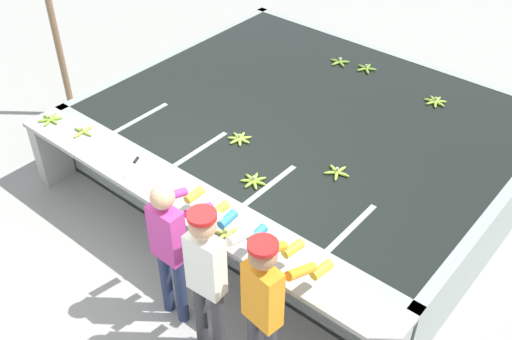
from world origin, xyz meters
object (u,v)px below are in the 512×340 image
at_px(worker_2, 265,301).
at_px(banana_bunch_floating_5, 240,139).
at_px(banana_bunch_floating_3, 337,172).
at_px(banana_bunch_ledge_0, 227,234).
at_px(worker_1, 209,271).
at_px(banana_bunch_floating_2, 254,181).
at_px(banana_bunch_floating_4, 435,101).
at_px(banana_bunch_ledge_1, 50,119).
at_px(knife_0, 133,164).
at_px(banana_bunch_floating_0, 339,62).
at_px(banana_bunch_ledge_2, 83,132).
at_px(worker_0, 171,241).
at_px(banana_bunch_floating_1, 366,68).
at_px(support_post_left, 50,10).

distance_m(worker_2, banana_bunch_floating_5, 2.40).
bearing_deg(banana_bunch_floating_3, banana_bunch_ledge_0, -100.24).
height_order(worker_1, banana_bunch_floating_2, worker_1).
distance_m(banana_bunch_floating_4, banana_bunch_ledge_1, 4.60).
relative_size(banana_bunch_ledge_0, knife_0, 0.86).
bearing_deg(banana_bunch_floating_0, banana_bunch_ledge_2, -111.46).
relative_size(worker_2, banana_bunch_floating_5, 5.97).
bearing_deg(banana_bunch_floating_5, banana_bunch_ledge_1, -150.00).
xyz_separation_m(worker_0, banana_bunch_floating_3, (0.54, 1.83, -0.04)).
height_order(worker_1, banana_bunch_floating_4, worker_1).
relative_size(banana_bunch_floating_4, knife_0, 0.85).
height_order(banana_bunch_floating_2, banana_bunch_floating_4, same).
xyz_separation_m(banana_bunch_floating_1, support_post_left, (-3.37, -2.42, 0.69)).
distance_m(banana_bunch_floating_1, banana_bunch_ledge_1, 4.06).
height_order(worker_0, banana_bunch_ledge_0, worker_0).
height_order(worker_1, support_post_left, support_post_left).
relative_size(worker_2, banana_bunch_floating_1, 6.09).
bearing_deg(banana_bunch_floating_4, banana_bunch_floating_5, -121.55).
xyz_separation_m(banana_bunch_ledge_0, banana_bunch_ledge_1, (-2.86, 0.10, 0.00)).
bearing_deg(banana_bunch_floating_5, banana_bunch_floating_3, 9.35).
relative_size(banana_bunch_floating_5, banana_bunch_ledge_2, 0.99).
xyz_separation_m(worker_2, banana_bunch_floating_2, (-1.13, 1.19, -0.11)).
relative_size(banana_bunch_floating_2, banana_bunch_ledge_2, 1.00).
height_order(worker_1, banana_bunch_floating_3, worker_1).
bearing_deg(banana_bunch_ledge_1, banana_bunch_floating_1, 57.78).
bearing_deg(banana_bunch_ledge_0, banana_bunch_floating_5, 126.72).
bearing_deg(knife_0, worker_1, -20.98).
distance_m(banana_bunch_floating_1, banana_bunch_ledge_2, 3.73).
distance_m(banana_bunch_floating_3, banana_bunch_ledge_0, 1.44).
bearing_deg(worker_2, support_post_left, 162.40).
distance_m(banana_bunch_floating_1, banana_bunch_ledge_0, 3.60).
bearing_deg(knife_0, banana_bunch_floating_2, 27.00).
bearing_deg(support_post_left, banana_bunch_floating_5, 2.08).
distance_m(banana_bunch_floating_2, banana_bunch_ledge_2, 2.13).
bearing_deg(banana_bunch_ledge_2, banana_bunch_floating_1, 63.56).
relative_size(banana_bunch_floating_0, support_post_left, 0.09).
bearing_deg(banana_bunch_floating_2, worker_2, -46.66).
xyz_separation_m(banana_bunch_floating_3, banana_bunch_ledge_1, (-3.12, -1.32, 0.00)).
height_order(banana_bunch_ledge_0, support_post_left, support_post_left).
bearing_deg(banana_bunch_ledge_1, support_post_left, 140.11).
relative_size(banana_bunch_floating_0, banana_bunch_floating_2, 0.98).
height_order(banana_bunch_ledge_0, knife_0, banana_bunch_ledge_0).
distance_m(banana_bunch_floating_3, banana_bunch_floating_5, 1.19).
bearing_deg(worker_2, banana_bunch_ledge_2, 168.83).
relative_size(worker_1, banana_bunch_floating_2, 6.01).
distance_m(banana_bunch_floating_0, banana_bunch_floating_4, 1.47).
relative_size(banana_bunch_floating_0, banana_bunch_ledge_0, 0.98).
bearing_deg(banana_bunch_floating_0, banana_bunch_floating_4, -4.16).
height_order(banana_bunch_floating_0, banana_bunch_floating_5, same).
distance_m(banana_bunch_floating_4, banana_bunch_ledge_0, 3.38).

